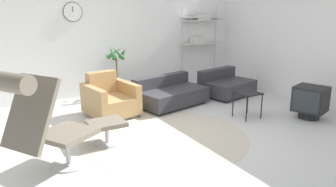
% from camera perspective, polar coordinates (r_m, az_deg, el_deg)
% --- Properties ---
extents(ground_plane, '(12.00, 12.00, 0.00)m').
position_cam_1_polar(ground_plane, '(5.18, -0.05, -6.86)').
color(ground_plane, silver).
extents(wall_back, '(12.00, 0.09, 2.80)m').
position_cam_1_polar(wall_back, '(7.37, -11.05, 10.56)').
color(wall_back, white).
rests_on(wall_back, ground_plane).
extents(wall_right, '(0.06, 12.00, 2.80)m').
position_cam_1_polar(wall_right, '(7.13, 24.48, 9.39)').
color(wall_right, white).
rests_on(wall_right, ground_plane).
extents(round_rug, '(2.55, 2.55, 0.01)m').
position_cam_1_polar(round_rug, '(5.03, -0.70, -7.49)').
color(round_rug, '#BCB29E').
rests_on(round_rug, ground_plane).
extents(lounge_chair, '(1.19, 1.03, 1.29)m').
position_cam_1_polar(lounge_chair, '(3.86, -21.43, -3.57)').
color(lounge_chair, '#BCBCC1').
rests_on(lounge_chair, ground_plane).
extents(ottoman, '(0.51, 0.43, 0.34)m').
position_cam_1_polar(ottoman, '(4.77, -10.65, -5.72)').
color(ottoman, '#BCBCC1').
rests_on(ottoman, ground_plane).
extents(armchair_red, '(0.90, 0.96, 0.76)m').
position_cam_1_polar(armchair_red, '(6.01, -10.09, -1.20)').
color(armchair_red, silver).
rests_on(armchair_red, ground_plane).
extents(couch_low, '(1.52, 1.10, 0.57)m').
position_cam_1_polar(couch_low, '(6.56, 0.36, -0.17)').
color(couch_low, black).
rests_on(couch_low, ground_plane).
extents(couch_second, '(1.25, 1.04, 0.57)m').
position_cam_1_polar(couch_second, '(7.39, 10.04, 1.32)').
color(couch_second, black).
rests_on(couch_second, ground_plane).
extents(side_table, '(0.39, 0.39, 0.46)m').
position_cam_1_polar(side_table, '(5.93, 13.72, -0.35)').
color(side_table, black).
rests_on(side_table, ground_plane).
extents(crt_television, '(0.61, 0.64, 0.58)m').
position_cam_1_polar(crt_television, '(6.27, 23.53, -1.20)').
color(crt_television, black).
rests_on(crt_television, ground_plane).
extents(potted_plant, '(0.38, 0.42, 1.16)m').
position_cam_1_polar(potted_plant, '(7.15, -8.81, 3.27)').
color(potted_plant, '#333338').
rests_on(potted_plant, ground_plane).
extents(shelf_unit, '(1.09, 0.28, 1.95)m').
position_cam_1_polar(shelf_unit, '(8.28, 5.74, 11.08)').
color(shelf_unit, '#BCBCC1').
rests_on(shelf_unit, ground_plane).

